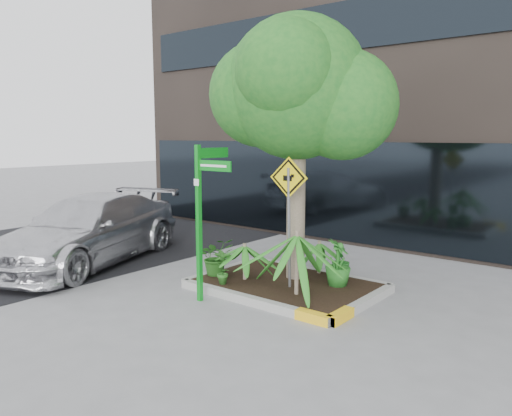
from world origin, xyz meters
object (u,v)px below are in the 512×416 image
Objects in this scene: parked_car at (89,230)px; cattle_sign at (289,200)px; tree at (298,88)px; street_sign_post at (203,206)px.

cattle_sign reaches higher than parked_car.
parked_car is (-4.61, -1.51, -2.97)m from tree.
tree is 2.81m from street_sign_post.
tree is at bearing 105.47° from cattle_sign.
parked_car is at bearing -161.86° from tree.
cattle_sign is at bearing -66.44° from tree.
parked_car is 1.92× the size of street_sign_post.
street_sign_post is 1.51m from cattle_sign.
tree is at bearing 68.50° from street_sign_post.
tree is at bearing -0.93° from parked_car.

